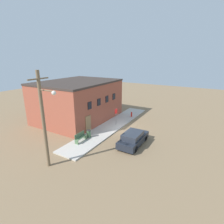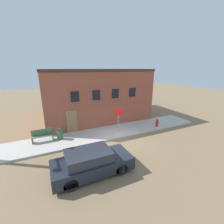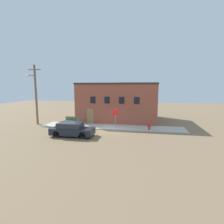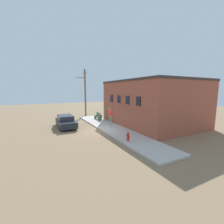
{
  "view_description": "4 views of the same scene",
  "coord_description": "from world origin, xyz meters",
  "px_view_note": "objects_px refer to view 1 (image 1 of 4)",
  "views": [
    {
      "loc": [
        -19.01,
        -9.63,
        8.91
      ],
      "look_at": [
        0.02,
        1.44,
        2.0
      ],
      "focal_mm": 28.0,
      "sensor_mm": 36.0,
      "label": 1
    },
    {
      "loc": [
        -5.4,
        -10.19,
        5.76
      ],
      "look_at": [
        0.02,
        1.44,
        2.0
      ],
      "focal_mm": 24.0,
      "sensor_mm": 36.0,
      "label": 2
    },
    {
      "loc": [
        4.08,
        -19.84,
        5.11
      ],
      "look_at": [
        0.02,
        1.44,
        2.0
      ],
      "focal_mm": 28.0,
      "sensor_mm": 36.0,
      "label": 3
    },
    {
      "loc": [
        15.02,
        -6.24,
        4.44
      ],
      "look_at": [
        0.02,
        1.44,
        2.0
      ],
      "focal_mm": 24.0,
      "sensor_mm": 36.0,
      "label": 4
    }
  ],
  "objects_px": {
    "utility_pole": "(44,119)",
    "parked_car": "(133,139)",
    "bench": "(81,137)",
    "trash_bin": "(89,134)",
    "fire_hydrant": "(131,114)",
    "stop_sign": "(116,114)"
  },
  "relations": [
    {
      "from": "utility_pole",
      "to": "fire_hydrant",
      "type": "bearing_deg",
      "value": -3.25
    },
    {
      "from": "bench",
      "to": "parked_car",
      "type": "height_order",
      "value": "parked_car"
    },
    {
      "from": "utility_pole",
      "to": "parked_car",
      "type": "bearing_deg",
      "value": -32.92
    },
    {
      "from": "stop_sign",
      "to": "trash_bin",
      "type": "xyz_separation_m",
      "value": [
        -5.03,
        0.78,
        -1.12
      ]
    },
    {
      "from": "bench",
      "to": "trash_bin",
      "type": "relative_size",
      "value": 1.8
    },
    {
      "from": "stop_sign",
      "to": "utility_pole",
      "type": "distance_m",
      "value": 11.33
    },
    {
      "from": "stop_sign",
      "to": "trash_bin",
      "type": "distance_m",
      "value": 5.21
    },
    {
      "from": "stop_sign",
      "to": "parked_car",
      "type": "distance_m",
      "value": 5.81
    },
    {
      "from": "parked_car",
      "to": "utility_pole",
      "type": "bearing_deg",
      "value": 147.08
    },
    {
      "from": "stop_sign",
      "to": "bench",
      "type": "xyz_separation_m",
      "value": [
        -6.31,
        0.91,
        -1.08
      ]
    },
    {
      "from": "fire_hydrant",
      "to": "bench",
      "type": "distance_m",
      "value": 10.53
    },
    {
      "from": "fire_hydrant",
      "to": "trash_bin",
      "type": "xyz_separation_m",
      "value": [
        -9.16,
        1.23,
        0.06
      ]
    },
    {
      "from": "bench",
      "to": "utility_pole",
      "type": "relative_size",
      "value": 0.19
    },
    {
      "from": "parked_car",
      "to": "trash_bin",
      "type": "bearing_deg",
      "value": 103.08
    },
    {
      "from": "fire_hydrant",
      "to": "parked_car",
      "type": "bearing_deg",
      "value": -154.76
    },
    {
      "from": "fire_hydrant",
      "to": "stop_sign",
      "type": "xyz_separation_m",
      "value": [
        -4.13,
        0.45,
        1.18
      ]
    },
    {
      "from": "bench",
      "to": "trash_bin",
      "type": "height_order",
      "value": "bench"
    },
    {
      "from": "utility_pole",
      "to": "parked_car",
      "type": "xyz_separation_m",
      "value": [
        7.15,
        -4.63,
        -3.6
      ]
    },
    {
      "from": "fire_hydrant",
      "to": "stop_sign",
      "type": "distance_m",
      "value": 4.32
    },
    {
      "from": "stop_sign",
      "to": "utility_pole",
      "type": "xyz_separation_m",
      "value": [
        -11.02,
        0.41,
        2.6
      ]
    },
    {
      "from": "bench",
      "to": "parked_car",
      "type": "bearing_deg",
      "value": -64.5
    },
    {
      "from": "stop_sign",
      "to": "fire_hydrant",
      "type": "bearing_deg",
      "value": -6.18
    }
  ]
}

